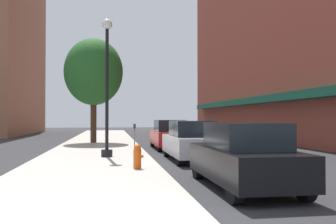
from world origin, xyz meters
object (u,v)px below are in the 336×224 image
Objects in this scene: lamppost at (107,85)px; car_black at (244,157)px; parking_meter_near at (135,132)px; fire_hydrant at (137,156)px; car_red at (169,135)px; tree_near at (94,72)px; car_silver at (191,141)px.

lamppost is 8.18m from car_black.
parking_meter_near is 0.30× the size of car_black.
car_red reaches higher than fire_hydrant.
car_red is (4.45, -4.44, -4.04)m from tree_near.
parking_meter_near is at bearing 100.64° from car_black.
fire_hydrant is at bearing -106.55° from car_red.
fire_hydrant is 0.18× the size of car_black.
car_black is 1.00× the size of car_red.
lamppost is 1.37× the size of car_silver.
car_silver is at bearing 49.37° from fire_hydrant.
lamppost is at bearing -127.00° from car_red.
lamppost is 4.50× the size of parking_meter_near.
lamppost reaches higher than parking_meter_near.
tree_near is (-0.98, 9.13, 1.65)m from lamppost.
car_silver is (2.43, 2.84, 0.29)m from fire_hydrant.
car_black is (1.95, -12.23, -0.14)m from parking_meter_near.
car_black is 1.00× the size of car_silver.
car_black is (3.47, -7.02, -2.39)m from lamppost.
car_red is (2.43, 8.50, 0.29)m from fire_hydrant.
fire_hydrant is 0.11× the size of tree_near.
car_red is at bearing 53.57° from lamppost.
car_red is (0.00, 5.67, 0.00)m from car_silver.
lamppost reaches higher than car_black.
lamppost is 1.37× the size of car_black.
car_silver is (4.45, -10.10, -4.04)m from tree_near.
tree_near is at bearing 115.48° from car_silver.
parking_meter_near is 0.30× the size of car_red.
tree_near is 1.63× the size of car_red.
car_red is at bearing 91.70° from car_silver.
parking_meter_near is 0.30× the size of car_silver.
car_black is at bearing -90.57° from car_red.
fire_hydrant is at bearing -74.82° from lamppost.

